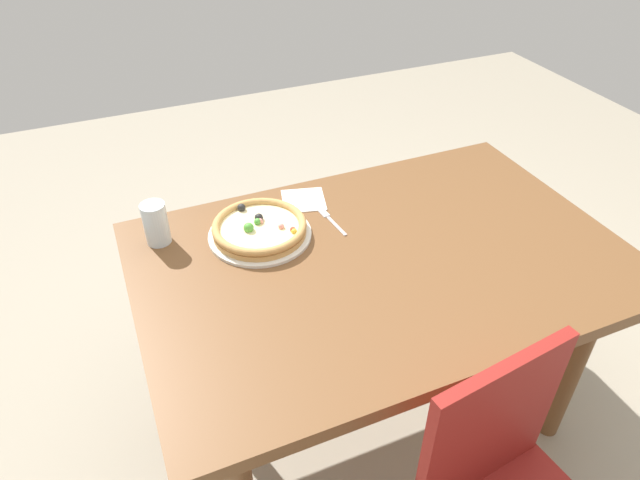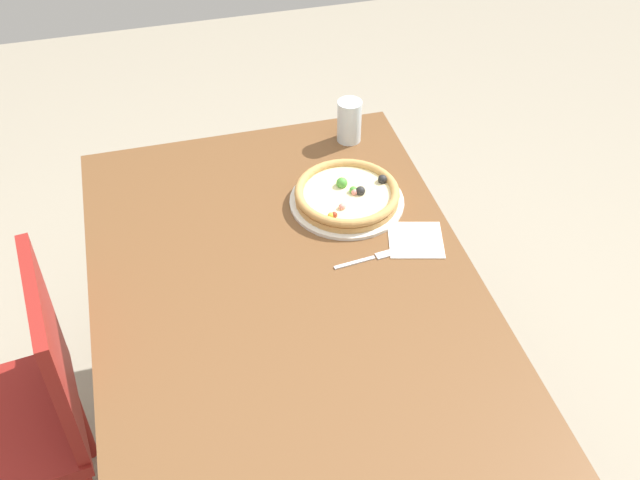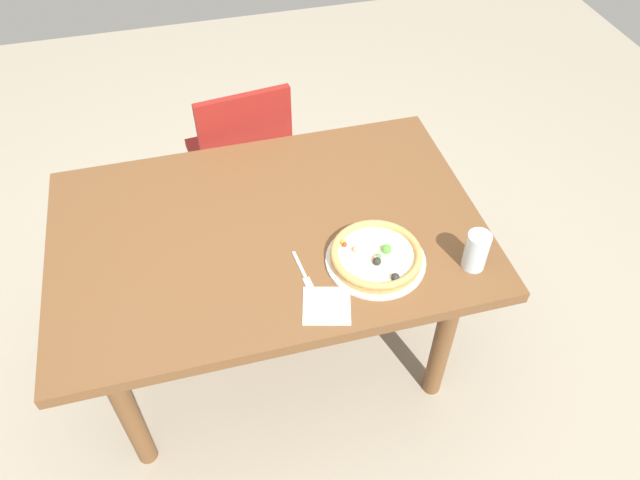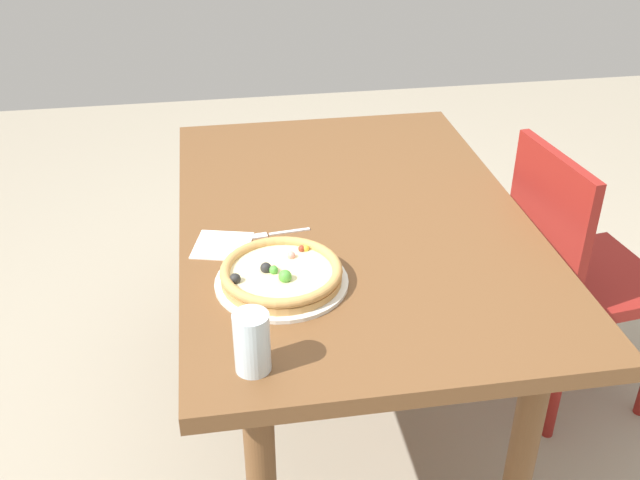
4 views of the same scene
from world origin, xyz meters
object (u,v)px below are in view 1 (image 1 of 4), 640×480
object	(u,v)px
plate	(260,234)
drinking_glass	(156,223)
pizza	(259,228)
napkin	(304,200)
dining_table	(381,279)
fork	(330,219)

from	to	relation	value
plate	drinking_glass	bearing A→B (deg)	162.56
pizza	napkin	world-z (taller)	pizza
plate	pizza	bearing A→B (deg)	89.30
dining_table	drinking_glass	distance (m)	0.69
fork	drinking_glass	distance (m)	0.53
pizza	drinking_glass	distance (m)	0.30
plate	pizza	distance (m)	0.03
pizza	drinking_glass	xyz separation A→B (m)	(-0.29, 0.09, 0.04)
pizza	drinking_glass	size ratio (longest dim) A/B	2.17
fork	drinking_glass	size ratio (longest dim) A/B	1.25
dining_table	drinking_glass	size ratio (longest dim) A/B	10.72
pizza	plate	bearing A→B (deg)	-90.70
drinking_glass	napkin	xyz separation A→B (m)	(0.48, 0.04, -0.06)
drinking_glass	dining_table	bearing A→B (deg)	-28.67
plate	drinking_glass	distance (m)	0.31
napkin	plate	bearing A→B (deg)	-146.12
plate	fork	bearing A→B (deg)	-1.43
dining_table	fork	size ratio (longest dim) A/B	8.57
pizza	fork	bearing A→B (deg)	-1.55
fork	drinking_glass	world-z (taller)	drinking_glass
pizza	napkin	distance (m)	0.24
plate	napkin	world-z (taller)	plate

